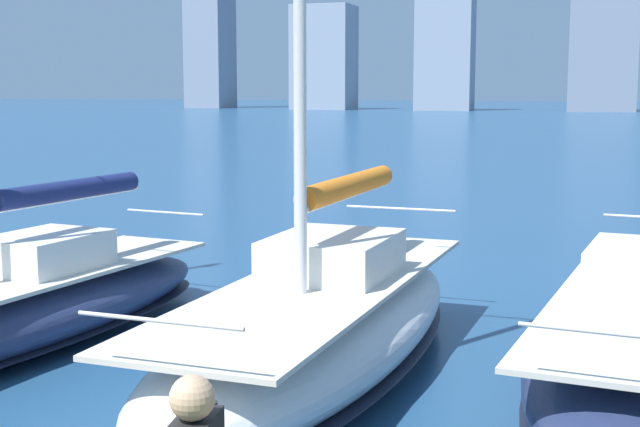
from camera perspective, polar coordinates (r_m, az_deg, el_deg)
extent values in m
cube|color=gray|center=(165.76, 17.74, 10.20)|extent=(11.36, 11.93, 22.78)
cube|color=#8E98A8|center=(165.66, 8.01, 10.43)|extent=(10.17, 6.36, 22.44)
cube|color=#919BAA|center=(173.47, 0.26, 9.94)|extent=(11.19, 9.11, 19.70)
cube|color=gray|center=(189.61, -7.09, 12.91)|extent=(7.88, 9.23, 40.85)
cylinder|color=silver|center=(8.10, 18.94, -7.36)|extent=(1.81, 0.23, 0.04)
ellipsoid|color=silver|center=(12.05, -0.05, -7.57)|extent=(2.97, 9.00, 1.23)
ellipsoid|color=black|center=(12.15, -0.05, -9.11)|extent=(2.98, 9.05, 0.10)
cube|color=beige|center=(11.89, -0.05, -4.57)|extent=(2.46, 7.92, 0.06)
cube|color=silver|center=(12.32, 0.83, -2.68)|extent=(1.64, 2.02, 0.55)
cylinder|color=silver|center=(12.83, 1.84, 1.24)|extent=(0.27, 3.74, 0.12)
cylinder|color=orange|center=(12.82, 1.84, 1.77)|extent=(0.46, 3.45, 0.32)
cylinder|color=silver|center=(8.17, -10.29, -6.77)|extent=(1.69, 0.11, 0.04)
cylinder|color=silver|center=(15.56, 5.15, 0.32)|extent=(1.96, 0.12, 0.04)
ellipsoid|color=navy|center=(14.21, -18.37, -6.01)|extent=(3.23, 8.38, 1.02)
ellipsoid|color=black|center=(14.28, -18.32, -7.11)|extent=(3.25, 8.43, 0.10)
cube|color=beige|center=(14.09, -18.47, -3.88)|extent=(2.71, 7.36, 0.06)
cube|color=silver|center=(14.38, -17.18, -2.35)|extent=(1.56, 1.95, 0.55)
cylinder|color=silver|center=(14.72, -15.70, 0.99)|extent=(0.54, 3.42, 0.12)
cylinder|color=navy|center=(14.71, -15.71, 1.46)|extent=(0.70, 3.17, 0.32)
cylinder|color=silver|center=(16.81, -9.89, 0.08)|extent=(1.68, 0.25, 0.04)
sphere|color=tan|center=(4.71, -8.18, -11.60)|extent=(0.24, 0.24, 0.24)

